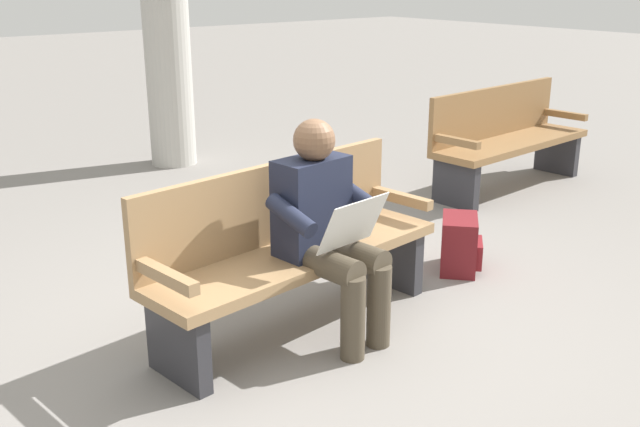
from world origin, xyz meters
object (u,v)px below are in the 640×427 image
object	(u,v)px
person_seated	(327,225)
backpack	(460,244)
bench_far	(506,138)
bench_near	(290,247)

from	to	relation	value
person_seated	backpack	world-z (taller)	person_seated
backpack	bench_far	xyz separation A→B (m)	(-1.82, -1.06, 0.28)
person_seated	backpack	xyz separation A→B (m)	(-1.25, -0.14, -0.45)
bench_near	backpack	distance (m)	1.36
bench_near	backpack	size ratio (longest dim) A/B	4.44
bench_near	person_seated	xyz separation A→B (m)	(-0.08, 0.23, 0.17)
bench_near	bench_far	distance (m)	3.30
bench_near	person_seated	world-z (taller)	person_seated
person_seated	backpack	distance (m)	1.34
bench_near	backpack	bearing A→B (deg)	170.20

